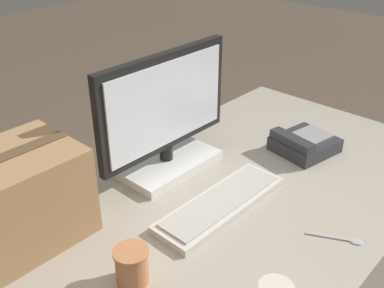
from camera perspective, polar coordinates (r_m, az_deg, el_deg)
name	(u,v)px	position (r m, az deg, el deg)	size (l,w,h in m)	color
monitor	(166,121)	(1.45, -3.37, 2.96)	(0.53, 0.21, 0.40)	white
keyboard	(221,203)	(1.34, 3.74, -7.53)	(0.45, 0.14, 0.03)	beige
desk_phone	(304,144)	(1.65, 13.99, 0.05)	(0.23, 0.22, 0.08)	#2D2D33
paper_cup_left	(132,266)	(1.10, -7.62, -15.08)	(0.09, 0.09, 0.09)	#BC7547
spoon	(344,239)	(1.29, 18.71, -11.41)	(0.08, 0.14, 0.00)	#B2B2B7
cardboard_box	(16,198)	(1.25, -21.40, -6.45)	(0.33, 0.26, 0.26)	#9E754C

